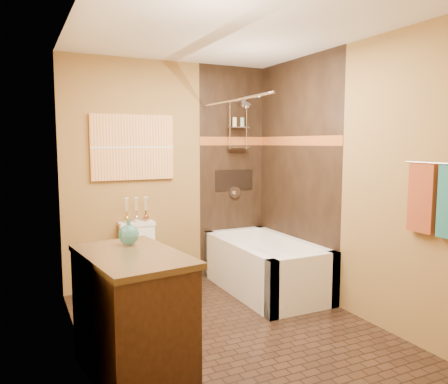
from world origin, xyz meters
TOP-DOWN VIEW (x-y plane):
  - floor at (0.00, 0.00)m, footprint 3.00×3.00m
  - wall_left at (-1.20, 0.00)m, footprint 0.02×3.00m
  - wall_right at (1.20, 0.00)m, footprint 0.02×3.00m
  - wall_back at (0.00, 1.50)m, footprint 2.40×0.02m
  - wall_front at (0.00, -1.50)m, footprint 2.40×0.02m
  - ceiling at (0.00, 0.00)m, footprint 3.00×3.00m
  - alcove_tile_back at (0.78, 1.49)m, footprint 0.85×0.01m
  - alcove_tile_right at (1.19, 0.75)m, footprint 0.01×1.50m
  - mosaic_band_back at (0.78, 1.48)m, footprint 0.85×0.01m
  - mosaic_band_right at (1.18, 0.75)m, footprint 0.01×1.50m
  - alcove_niche at (0.80, 1.48)m, footprint 0.50×0.01m
  - shower_fixtures at (0.80, 1.38)m, footprint 0.24×0.33m
  - curtain_rod at (0.40, 0.75)m, footprint 0.03×1.55m
  - towel_bar at (1.15, -1.05)m, footprint 0.02×0.55m
  - towel_rust at (1.16, -0.92)m, footprint 0.05×0.22m
  - sunset_painting at (-0.43, 1.48)m, footprint 0.90×0.04m
  - vanity_mirror at (-1.19, -0.36)m, footprint 0.01×1.00m
  - bathtub at (0.80, 0.75)m, footprint 0.80×1.50m
  - toilet at (-0.43, 1.22)m, footprint 0.38×0.56m
  - vanity at (-0.92, -0.36)m, footprint 0.72×1.04m
  - teal_bottle at (-0.87, -0.10)m, footprint 0.18×0.18m
  - bud_vases at (-0.43, 1.39)m, footprint 0.26×0.06m

SIDE VIEW (x-z plane):
  - floor at x=0.00m, z-range 0.00..0.00m
  - bathtub at x=0.80m, z-range -0.05..0.50m
  - toilet at x=-0.43m, z-range 0.00..0.75m
  - vanity at x=-0.92m, z-range 0.00..0.86m
  - bud_vases at x=-0.43m, z-range 0.76..1.02m
  - teal_bottle at x=-0.87m, z-range 0.84..1.07m
  - alcove_niche at x=0.80m, z-range 1.02..1.27m
  - towel_rust at x=1.16m, z-range 0.92..1.44m
  - wall_left at x=-1.20m, z-range 0.00..2.50m
  - wall_right at x=1.20m, z-range 0.00..2.50m
  - wall_back at x=0.00m, z-range 0.00..2.50m
  - wall_front at x=0.00m, z-range 0.00..2.50m
  - alcove_tile_back at x=0.78m, z-range 0.00..2.50m
  - alcove_tile_right at x=1.19m, z-range 0.00..2.50m
  - towel_bar at x=1.15m, z-range 1.44..1.46m
  - vanity_mirror at x=-1.19m, z-range 1.05..1.95m
  - sunset_painting at x=-0.43m, z-range 1.20..1.90m
  - mosaic_band_back at x=0.78m, z-range 1.57..1.67m
  - mosaic_band_right at x=1.18m, z-range 1.57..1.67m
  - shower_fixtures at x=0.80m, z-range 1.08..2.25m
  - curtain_rod at x=0.40m, z-range 2.01..2.03m
  - ceiling at x=0.00m, z-range 2.50..2.50m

